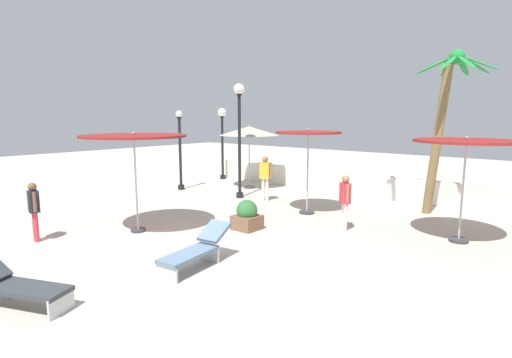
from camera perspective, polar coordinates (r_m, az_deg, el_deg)
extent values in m
plane|color=beige|center=(9.64, -13.15, -10.66)|extent=(56.00, 56.00, 0.00)
cube|color=silver|center=(16.85, 13.74, -0.66)|extent=(25.20, 0.30, 0.90)
cylinder|color=#333338|center=(11.65, 26.78, -7.75)|extent=(0.48, 0.48, 0.08)
cylinder|color=#A5A5AD|center=(11.37, 27.23, -1.64)|extent=(0.05, 0.05, 2.60)
cylinder|color=maroon|center=(11.23, 27.70, 4.79)|extent=(2.50, 2.50, 0.06)
sphere|color=#99999E|center=(11.23, 27.73, 5.19)|extent=(0.08, 0.08, 0.08)
cylinder|color=#333338|center=(17.94, -0.96, -1.15)|extent=(0.49, 0.49, 0.08)
cylinder|color=#A5A5AD|center=(17.77, -0.97, 2.52)|extent=(0.05, 0.05, 2.39)
cone|color=#B7AD93|center=(17.67, -0.98, 6.85)|extent=(2.62, 2.62, 0.39)
sphere|color=#99999E|center=(17.67, -0.98, 7.51)|extent=(0.08, 0.08, 0.08)
cylinder|color=#333338|center=(13.44, 7.21, -4.68)|extent=(0.50, 0.50, 0.08)
cylinder|color=#A5A5AD|center=(13.20, 7.32, 0.82)|extent=(0.05, 0.05, 2.68)
cylinder|color=maroon|center=(13.08, 7.44, 6.56)|extent=(2.11, 2.11, 0.06)
sphere|color=#99999E|center=(13.07, 7.45, 7.01)|extent=(0.08, 0.08, 0.08)
cylinder|color=#333338|center=(11.78, -16.36, -6.96)|extent=(0.41, 0.41, 0.08)
cylinder|color=#A5A5AD|center=(11.50, -16.64, -0.72)|extent=(0.05, 0.05, 2.68)
cylinder|color=maroon|center=(11.36, -16.94, 5.85)|extent=(2.81, 2.81, 0.06)
sphere|color=#99999E|center=(11.35, -16.96, 6.21)|extent=(0.08, 0.08, 0.08)
cylinder|color=olive|center=(14.15, 24.34, 5.28)|extent=(0.68, 0.28, 4.97)
sphere|color=#1F8637|center=(14.14, 26.60, 15.22)|extent=(0.45, 0.45, 0.45)
ellipsoid|color=#1F8637|center=(14.01, 29.09, 14.22)|extent=(1.16, 0.26, 0.57)
ellipsoid|color=#1F8637|center=(14.49, 28.54, 14.05)|extent=(0.88, 1.02, 0.57)
ellipsoid|color=#1F8637|center=(14.70, 27.26, 14.06)|extent=(0.26, 1.16, 0.57)
ellipsoid|color=#1F8637|center=(14.69, 25.63, 14.17)|extent=(0.83, 1.05, 0.57)
ellipsoid|color=#1F8637|center=(14.18, 23.98, 14.50)|extent=(1.16, 0.39, 0.57)
ellipsoid|color=#1F8637|center=(13.88, 24.14, 14.62)|extent=(1.03, 0.86, 0.57)
ellipsoid|color=#1F8637|center=(13.54, 25.63, 14.69)|extent=(0.32, 1.16, 0.57)
ellipsoid|color=#1F8637|center=(13.56, 27.68, 14.54)|extent=(0.88, 1.02, 0.57)
cylinder|color=black|center=(15.86, -2.31, -2.29)|extent=(0.28, 0.28, 0.20)
cylinder|color=black|center=(15.60, -2.36, 4.54)|extent=(0.12, 0.12, 3.98)
cylinder|color=black|center=(15.57, -2.41, 11.86)|extent=(0.22, 0.22, 0.06)
sphere|color=white|center=(15.58, -2.41, 12.62)|extent=(0.42, 0.42, 0.42)
cylinder|color=black|center=(17.87, -10.56, -1.15)|extent=(0.28, 0.28, 0.20)
cylinder|color=black|center=(17.67, -10.69, 3.50)|extent=(0.12, 0.12, 3.11)
cylinder|color=black|center=(17.59, -10.84, 8.55)|extent=(0.22, 0.22, 0.06)
sphere|color=white|center=(17.59, -10.86, 9.03)|extent=(0.29, 0.29, 0.29)
cylinder|color=black|center=(20.55, -4.73, 0.29)|extent=(0.28, 0.28, 0.20)
cylinder|color=black|center=(20.38, -4.78, 4.37)|extent=(0.12, 0.12, 3.14)
cylinder|color=black|center=(20.31, -4.84, 8.79)|extent=(0.22, 0.22, 0.06)
sphere|color=white|center=(20.31, -4.85, 9.39)|extent=(0.43, 0.43, 0.43)
cube|color=#B7B7BC|center=(8.23, -12.54, -12.82)|extent=(0.55, 0.12, 0.35)
cube|color=#B7B7BC|center=(9.14, -6.71, -10.43)|extent=(0.55, 0.12, 0.35)
cube|color=slate|center=(8.61, -9.49, -10.49)|extent=(0.74, 1.46, 0.08)
cube|color=slate|center=(9.15, -5.95, -7.36)|extent=(0.63, 0.68, 0.38)
cube|color=#B7B7BC|center=(7.54, -25.89, -15.64)|extent=(0.25, 0.52, 0.35)
cube|color=#33383D|center=(7.91, -29.54, -13.39)|extent=(1.50, 1.06, 0.08)
cylinder|color=silver|center=(15.15, 1.58, -1.55)|extent=(0.12, 0.12, 0.86)
cylinder|color=silver|center=(15.21, 1.02, -1.50)|extent=(0.12, 0.12, 0.86)
cube|color=gold|center=(15.06, 1.31, 1.23)|extent=(0.42, 0.34, 0.61)
sphere|color=#936B4C|center=(15.01, 1.31, 2.82)|extent=(0.23, 0.23, 0.23)
cylinder|color=#936B4C|center=(14.98, 2.17, 1.29)|extent=(0.08, 0.08, 0.55)
cylinder|color=#936B4C|center=(15.14, 0.46, 1.39)|extent=(0.08, 0.08, 0.55)
cylinder|color=silver|center=(11.51, 12.52, -5.34)|extent=(0.12, 0.12, 0.79)
cylinder|color=silver|center=(11.66, 12.30, -5.14)|extent=(0.12, 0.12, 0.79)
cube|color=#D8333F|center=(11.44, 12.53, -1.96)|extent=(0.42, 0.43, 0.56)
sphere|color=#936B4C|center=(11.38, 12.59, -0.04)|extent=(0.21, 0.21, 0.21)
cylinder|color=#936B4C|center=(11.21, 12.87, -2.05)|extent=(0.08, 0.08, 0.50)
cylinder|color=#936B4C|center=(11.66, 12.20, -1.60)|extent=(0.08, 0.08, 0.50)
cylinder|color=#D8333F|center=(11.75, -28.72, -6.01)|extent=(0.12, 0.12, 0.77)
cylinder|color=#D8333F|center=(11.90, -28.82, -5.84)|extent=(0.12, 0.12, 0.77)
cube|color=#26262D|center=(11.69, -29.02, -2.80)|extent=(0.41, 0.32, 0.55)
sphere|color=brown|center=(11.62, -29.16, -0.97)|extent=(0.21, 0.21, 0.21)
cylinder|color=brown|center=(11.45, -28.88, -2.87)|extent=(0.08, 0.08, 0.49)
cylinder|color=brown|center=(11.92, -29.17, -2.46)|extent=(0.08, 0.08, 0.49)
cube|color=brown|center=(11.49, -1.27, -6.16)|extent=(0.70, 0.70, 0.40)
sphere|color=#2D6B33|center=(11.40, -1.28, -4.47)|extent=(0.60, 0.60, 0.60)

